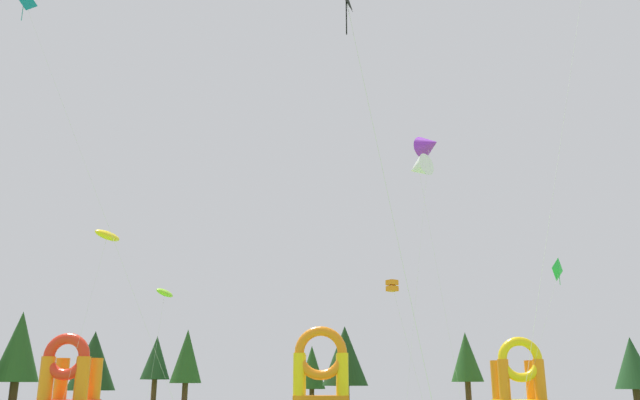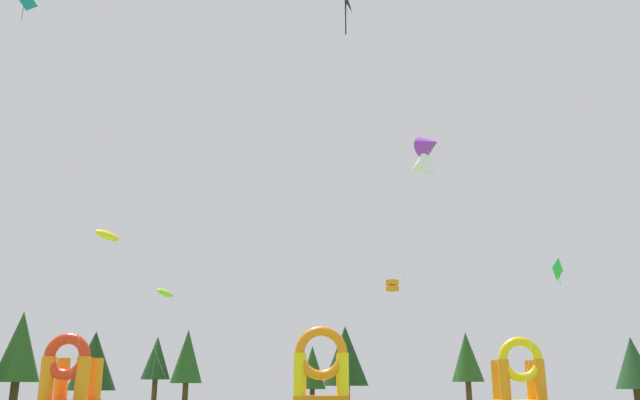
% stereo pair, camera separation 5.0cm
% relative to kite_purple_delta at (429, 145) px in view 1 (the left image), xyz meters
% --- Properties ---
extents(kite_purple_delta, '(4.73, 4.13, 24.17)m').
position_rel_kite_purple_delta_xyz_m(kite_purple_delta, '(0.00, 0.00, 0.00)').
color(kite_purple_delta, purple).
rests_on(kite_purple_delta, ground_plane).
extents(kite_green_diamond, '(4.35, 1.16, 10.81)m').
position_rel_kite_purple_delta_xyz_m(kite_green_diamond, '(7.84, -7.74, -12.97)').
color(kite_green_diamond, green).
rests_on(kite_green_diamond, ground_plane).
extents(kite_black_diamond, '(3.02, 2.14, 14.24)m').
position_rel_kite_purple_delta_xyz_m(kite_black_diamond, '(-8.87, -37.07, -9.46)').
color(kite_black_diamond, black).
rests_on(kite_black_diamond, ground_plane).
extents(kite_white_delta, '(4.52, 4.38, 20.63)m').
position_rel_kite_purple_delta_xyz_m(kite_white_delta, '(-1.66, -3.89, -3.54)').
color(kite_white_delta, white).
rests_on(kite_white_delta, ground_plane).
extents(kite_orange_box, '(2.85, 2.27, 9.39)m').
position_rel_kite_purple_delta_xyz_m(kite_orange_box, '(-4.65, -8.41, -14.15)').
color(kite_orange_box, orange).
rests_on(kite_orange_box, ground_plane).
extents(kite_lime_parafoil, '(1.63, 3.15, 10.13)m').
position_rel_kite_purple_delta_xyz_m(kite_lime_parafoil, '(-23.21, -0.17, -13.49)').
color(kite_lime_parafoil, '#8CD826').
rests_on(kite_lime_parafoil, ground_plane).
extents(kite_teal_diamond, '(11.85, 4.44, 27.22)m').
position_rel_kite_purple_delta_xyz_m(kite_teal_diamond, '(-29.49, -17.83, 3.25)').
color(kite_teal_diamond, '#0C7F7A').
rests_on(kite_teal_diamond, ground_plane).
extents(kite_yellow_parafoil, '(1.81, 5.37, 13.20)m').
position_rel_kite_purple_delta_xyz_m(kite_yellow_parafoil, '(-25.57, -8.86, -10.48)').
color(kite_yellow_parafoil, yellow).
rests_on(kite_yellow_parafoil, ground_plane).
extents(inflatable_blue_arch, '(4.25, 3.61, 6.37)m').
position_rel_kite_purple_delta_xyz_m(inflatable_blue_arch, '(8.31, 6.56, -20.63)').
color(inflatable_blue_arch, yellow).
rests_on(inflatable_blue_arch, ground_plane).
extents(inflatable_orange_dome, '(4.96, 3.84, 7.25)m').
position_rel_kite_purple_delta_xyz_m(inflatable_orange_dome, '(-9.92, 5.52, -20.42)').
color(inflatable_orange_dome, orange).
rests_on(inflatable_orange_dome, ground_plane).
extents(inflatable_red_slide, '(4.25, 4.43, 6.46)m').
position_rel_kite_purple_delta_xyz_m(inflatable_red_slide, '(-31.91, 3.20, -20.62)').
color(inflatable_red_slide, red).
rests_on(inflatable_red_slide, ground_plane).
extents(tree_row_2, '(4.80, 4.80, 9.97)m').
position_rel_kite_purple_delta_xyz_m(tree_row_2, '(-42.90, 16.62, -16.96)').
color(tree_row_2, '#4C331E').
rests_on(tree_row_2, ground_plane).
extents(tree_row_3, '(5.04, 5.04, 7.68)m').
position_rel_kite_purple_delta_xyz_m(tree_row_3, '(-34.17, 15.21, -18.52)').
color(tree_row_3, '#4C331E').
rests_on(tree_row_3, ground_plane).
extents(tree_row_4, '(3.03, 3.03, 7.11)m').
position_rel_kite_purple_delta_xyz_m(tree_row_4, '(-27.35, 14.68, -18.29)').
color(tree_row_4, '#4C331E').
rests_on(tree_row_4, ground_plane).
extents(tree_row_5, '(3.24, 3.24, 7.74)m').
position_rel_kite_purple_delta_xyz_m(tree_row_5, '(-23.90, 13.65, -18.15)').
color(tree_row_5, '#4C331E').
rests_on(tree_row_5, ground_plane).
extents(tree_row_6, '(2.92, 2.92, 6.26)m').
position_rel_kite_purple_delta_xyz_m(tree_row_6, '(-10.96, 17.13, -19.17)').
color(tree_row_6, '#4C331E').
rests_on(tree_row_6, ground_plane).
extents(tree_row_7, '(4.66, 4.66, 7.99)m').
position_rel_kite_purple_delta_xyz_m(tree_row_7, '(-7.49, 12.81, -18.15)').
color(tree_row_7, '#4C331E').
rests_on(tree_row_7, ground_plane).
extents(tree_row_8, '(3.31, 3.31, 7.48)m').
position_rel_kite_purple_delta_xyz_m(tree_row_8, '(5.21, 14.22, -18.21)').
color(tree_row_8, '#4C331E').
rests_on(tree_row_8, ground_plane).
extents(tree_row_9, '(4.06, 4.06, 7.05)m').
position_rel_kite_purple_delta_xyz_m(tree_row_9, '(22.85, 15.09, -18.77)').
color(tree_row_9, '#4C331E').
rests_on(tree_row_9, ground_plane).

